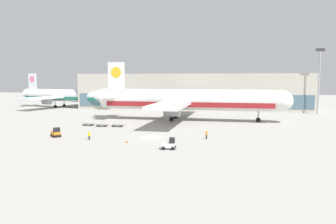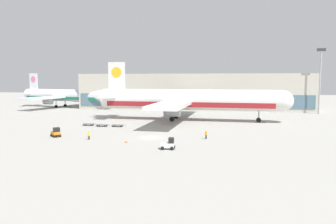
# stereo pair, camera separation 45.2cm
# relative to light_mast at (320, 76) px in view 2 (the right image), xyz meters

# --- Properties ---
(ground_plane) EXTENTS (400.00, 400.00, 0.00)m
(ground_plane) POSITION_rel_light_mast_xyz_m (-45.89, -54.63, -12.96)
(ground_plane) COLOR #9E9B93
(terminal_building) EXTENTS (90.00, 18.20, 14.00)m
(terminal_building) POSITION_rel_light_mast_xyz_m (-44.41, 12.21, -5.97)
(terminal_building) COLOR #BCB7A8
(terminal_building) RESTS_ON ground_plane
(light_mast) EXTENTS (2.80, 0.50, 22.27)m
(light_mast) POSITION_rel_light_mast_xyz_m (0.00, 0.00, 0.00)
(light_mast) COLOR #9EA0A5
(light_mast) RESTS_ON ground_plane
(airplane_main) EXTENTS (58.09, 48.24, 17.00)m
(airplane_main) POSITION_rel_light_mast_xyz_m (-42.54, -25.08, -7.12)
(airplane_main) COLOR white
(airplane_main) RESTS_ON ground_plane
(airplane_distant) EXTENTS (48.60, 41.28, 14.46)m
(airplane_distant) POSITION_rel_light_mast_xyz_m (-97.92, 8.57, -7.99)
(airplane_distant) COLOR silver
(airplane_distant) RESTS_ON ground_plane
(baggage_tug_foreground) EXTENTS (2.57, 1.83, 2.00)m
(baggage_tug_foreground) POSITION_rel_light_mast_xyz_m (-40.14, -64.78, -12.08)
(baggage_tug_foreground) COLOR silver
(baggage_tug_foreground) RESTS_ON ground_plane
(baggage_tug_mid) EXTENTS (2.74, 2.73, 2.00)m
(baggage_tug_mid) POSITION_rel_light_mast_xyz_m (-65.37, -57.18, -12.08)
(baggage_tug_mid) COLOR orange
(baggage_tug_mid) RESTS_ON ground_plane
(baggage_dolly_lead) EXTENTS (3.70, 1.51, 0.48)m
(baggage_dolly_lead) POSITION_rel_light_mast_xyz_m (-65.71, -40.39, -12.57)
(baggage_dolly_lead) COLOR #56565B
(baggage_dolly_lead) RESTS_ON ground_plane
(baggage_dolly_second) EXTENTS (3.70, 1.51, 0.48)m
(baggage_dolly_second) POSITION_rel_light_mast_xyz_m (-61.66, -41.34, -12.57)
(baggage_dolly_second) COLOR #56565B
(baggage_dolly_second) RESTS_ON ground_plane
(baggage_dolly_third) EXTENTS (3.70, 1.51, 0.48)m
(baggage_dolly_third) POSITION_rel_light_mast_xyz_m (-57.66, -40.99, -12.57)
(baggage_dolly_third) COLOR #56565B
(baggage_dolly_third) RESTS_ON ground_plane
(ground_crew_near) EXTENTS (0.44, 0.42, 1.68)m
(ground_crew_near) POSITION_rel_light_mast_xyz_m (-57.29, -58.91, -11.98)
(ground_crew_near) COLOR black
(ground_crew_near) RESTS_ON ground_plane
(ground_crew_far) EXTENTS (0.41, 0.45, 1.78)m
(ground_crew_far) POSITION_rel_light_mast_xyz_m (-34.52, -54.00, -11.90)
(ground_crew_far) COLOR black
(ground_crew_far) RESTS_ON ground_plane
(traffic_cone_near) EXTENTS (0.40, 0.40, 0.77)m
(traffic_cone_near) POSITION_rel_light_mast_xyz_m (-49.07, -60.50, -12.58)
(traffic_cone_near) COLOR black
(traffic_cone_near) RESTS_ON ground_plane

